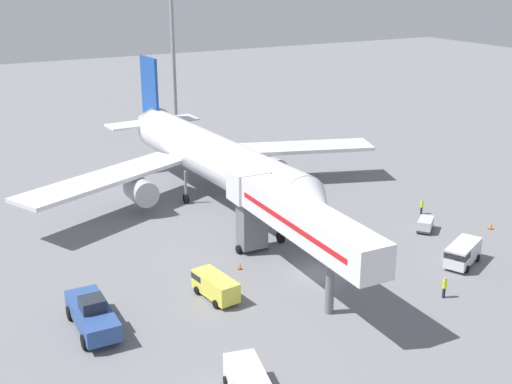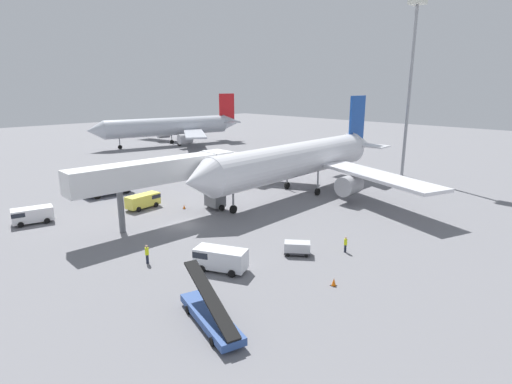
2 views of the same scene
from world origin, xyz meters
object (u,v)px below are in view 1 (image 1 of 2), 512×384
pushback_tug (92,314)px  ground_crew_worker_midground (422,206)px  jet_bridge (291,217)px  apron_light_mast (171,4)px  safety_cone_alpha (240,266)px  airplane_at_gate (210,157)px  service_van_outer_right (215,285)px  service_van_near_right (462,253)px  safety_cone_bravo (491,226)px  service_van_rear_left (248,382)px  baggage_cart_mid_right (425,224)px  ground_crew_worker_foreground (444,287)px

pushback_tug → ground_crew_worker_midground: 38.76m
jet_bridge → ground_crew_worker_midground: jet_bridge is taller
apron_light_mast → safety_cone_alpha: bearing=-104.4°
airplane_at_gate → jet_bridge: (-2.69, -22.05, 0.72)m
service_van_outer_right → apron_light_mast: 51.45m
service_van_outer_right → apron_light_mast: bearing=71.8°
jet_bridge → service_van_near_right: (15.43, -4.66, -4.79)m
airplane_at_gate → apron_light_mast: 28.66m
pushback_tug → safety_cone_alpha: (14.33, 3.98, -0.99)m
safety_cone_bravo → apron_light_mast: apron_light_mast is taller
jet_bridge → service_van_rear_left: jet_bridge is taller
service_van_near_right → jet_bridge: bearing=163.2°
service_van_outer_right → baggage_cart_mid_right: size_ratio=1.72×
airplane_at_gate → service_van_near_right: bearing=-64.5°
service_van_outer_right → ground_crew_worker_midground: service_van_outer_right is taller
safety_cone_bravo → service_van_rear_left: bearing=-160.0°
jet_bridge → safety_cone_bravo: 25.09m
airplane_at_gate → pushback_tug: (-19.76, -21.93, -3.98)m
service_van_outer_right → service_van_near_right: service_van_near_right is taller
service_van_rear_left → ground_crew_worker_midground: 37.30m
service_van_outer_right → jet_bridge: bearing=-3.6°
baggage_cart_mid_right → safety_cone_alpha: size_ratio=4.78×
safety_cone_alpha → apron_light_mast: (10.64, 41.55, 20.37)m
baggage_cart_mid_right → safety_cone_bravo: size_ratio=4.14×
ground_crew_worker_midground → service_van_near_right: bearing=-115.9°
airplane_at_gate → baggage_cart_mid_right: airplane_at_gate is taller
airplane_at_gate → service_van_near_right: (12.74, -26.70, -4.07)m
ground_crew_worker_midground → jet_bridge: bearing=-161.7°
jet_bridge → ground_crew_worker_foreground: (9.57, -8.57, -5.00)m
ground_crew_worker_foreground → ground_crew_worker_midground: 19.35m
service_van_outer_right → safety_cone_bravo: service_van_outer_right is taller
safety_cone_alpha → safety_cone_bravo: size_ratio=0.87×
pushback_tug → ground_crew_worker_foreground: 28.02m
airplane_at_gate → service_van_near_right: size_ratio=8.88×
ground_crew_worker_midground → service_van_outer_right: bearing=-166.8°
safety_cone_alpha → safety_cone_bravo: bearing=-8.1°
airplane_at_gate → service_van_rear_left: (-13.36, -34.63, -4.15)m
pushback_tug → service_van_near_right: size_ratio=1.41×
ground_crew_worker_foreground → safety_cone_bravo: 17.29m
baggage_cart_mid_right → ground_crew_worker_foreground: (-8.52, -11.64, 0.24)m
ground_crew_worker_midground → pushback_tug: bearing=-169.8°
airplane_at_gate → pushback_tug: bearing=-132.0°
jet_bridge → airplane_at_gate: bearing=83.0°
pushback_tug → service_van_outer_right: 10.15m
service_van_near_right → ground_crew_worker_foreground: service_van_near_right is taller
airplane_at_gate → service_van_outer_right: (-9.61, -21.61, -4.15)m
ground_crew_worker_foreground → apron_light_mast: size_ratio=0.06×
service_van_rear_left → service_van_outer_right: service_van_rear_left is taller
service_van_outer_right → service_van_near_right: bearing=-12.8°
service_van_outer_right → safety_cone_alpha: size_ratio=8.23×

